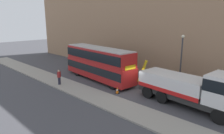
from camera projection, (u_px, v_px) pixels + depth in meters
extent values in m
plane|color=#424247|center=(137.00, 91.00, 21.26)|extent=(120.00, 120.00, 0.00)
cube|color=gray|center=(109.00, 102.00, 18.32)|extent=(60.00, 2.80, 0.15)
cube|color=#9E7A5B|center=(173.00, 14.00, 24.02)|extent=(60.00, 1.20, 16.00)
cube|color=#2D2D2D|center=(186.00, 96.00, 17.59)|extent=(9.16, 2.97, 0.55)
cube|color=silver|center=(173.00, 82.00, 18.32)|extent=(6.30, 3.11, 1.40)
cube|color=red|center=(173.00, 88.00, 18.44)|extent=(6.30, 3.16, 0.36)
cylinder|color=#B79914|center=(142.00, 71.00, 20.98)|extent=(1.25, 0.38, 2.52)
cylinder|color=black|center=(220.00, 116.00, 14.52)|extent=(1.18, 0.44, 1.16)
cylinder|color=black|center=(175.00, 91.00, 19.61)|extent=(1.18, 0.44, 1.16)
cylinder|color=black|center=(162.00, 97.00, 18.19)|extent=(1.18, 0.44, 1.16)
cylinder|color=black|center=(162.00, 87.00, 20.78)|extent=(1.18, 0.44, 1.16)
cylinder|color=black|center=(148.00, 92.00, 19.37)|extent=(1.18, 0.44, 1.16)
cube|color=#AD1E1E|center=(98.00, 69.00, 25.21)|extent=(11.17, 3.43, 1.90)
cube|color=#AD1E1E|center=(98.00, 55.00, 24.80)|extent=(10.94, 3.31, 1.70)
cube|color=black|center=(98.00, 68.00, 25.16)|extent=(11.07, 3.47, 0.90)
cube|color=black|center=(98.00, 55.00, 24.77)|extent=(10.85, 3.45, 1.00)
cube|color=#B2B2B2|center=(98.00, 48.00, 24.59)|extent=(10.72, 3.19, 0.12)
cube|color=yellow|center=(130.00, 68.00, 20.87)|extent=(0.19, 1.50, 0.44)
cylinder|color=black|center=(126.00, 81.00, 23.21)|extent=(1.06, 0.39, 1.04)
cylinder|color=black|center=(112.00, 84.00, 21.84)|extent=(1.06, 0.39, 1.04)
cylinder|color=black|center=(91.00, 69.00, 28.51)|extent=(1.06, 0.39, 1.04)
cylinder|color=black|center=(77.00, 72.00, 27.13)|extent=(1.06, 0.39, 1.04)
cylinder|color=#232333|center=(59.00, 81.00, 22.97)|extent=(0.41, 0.41, 0.85)
cube|color=maroon|center=(59.00, 75.00, 22.80)|extent=(0.43, 0.48, 0.62)
sphere|color=tan|center=(59.00, 71.00, 22.70)|extent=(0.24, 0.24, 0.24)
cone|color=orange|center=(117.00, 90.00, 20.56)|extent=(0.32, 0.32, 0.72)
cylinder|color=white|center=(117.00, 90.00, 20.55)|extent=(0.21, 0.21, 0.10)
cube|color=black|center=(117.00, 93.00, 20.64)|extent=(0.36, 0.36, 0.04)
cylinder|color=#38383D|center=(181.00, 63.00, 22.02)|extent=(0.16, 0.16, 5.50)
sphere|color=#EAE5C6|center=(183.00, 36.00, 21.35)|extent=(0.36, 0.36, 0.36)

